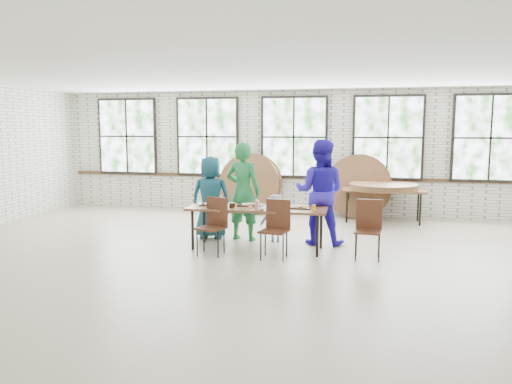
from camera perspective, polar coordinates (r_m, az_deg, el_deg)
room at (r=12.15m, az=4.35°, el=6.05°), size 12.00×12.00×12.00m
dining_table at (r=8.64m, az=0.13°, el=-2.08°), size 2.42×0.87×0.74m
chair_near_left at (r=8.39m, az=-4.83°, el=-3.31°), size 0.53×0.52×0.95m
chair_near_right at (r=8.12m, az=2.32°, el=-3.64°), size 0.48×0.47×0.95m
chair_spare at (r=8.30m, az=12.73°, el=-3.58°), size 0.45×0.43×0.95m
adult_teal at (r=9.53m, az=-5.18°, el=-0.61°), size 0.80×0.55×1.58m
adult_green at (r=9.33m, az=-1.47°, el=0.07°), size 0.74×0.55×1.85m
toddler at (r=9.27m, az=2.24°, el=-2.98°), size 0.62×0.43×0.89m
adult_blue at (r=9.07m, az=7.31°, el=-0.01°), size 0.98×0.79×1.90m
storage_table at (r=11.47m, az=14.33°, el=0.04°), size 1.82×0.79×0.74m
tabletop_clutter at (r=8.58m, az=0.57°, el=-1.63°), size 2.07×0.66×0.11m
round_tops_stacked at (r=11.46m, az=14.35°, el=0.63°), size 1.50×1.50×0.13m
round_tops_leaning at (r=11.96m, az=5.41°, el=0.77°), size 4.14×0.48×1.49m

